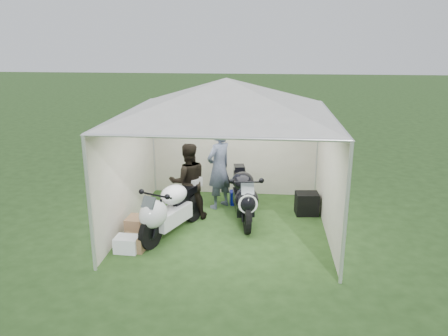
{
  "coord_description": "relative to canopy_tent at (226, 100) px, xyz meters",
  "views": [
    {
      "loc": [
        0.78,
        -8.23,
        3.71
      ],
      "look_at": [
        -0.08,
        0.35,
        1.13
      ],
      "focal_mm": 35.0,
      "sensor_mm": 36.0,
      "label": 1
    }
  ],
  "objects": [
    {
      "name": "crate_2",
      "position": [
        -1.75,
        -1.32,
        -2.48
      ],
      "size": [
        0.28,
        0.24,
        0.19
      ],
      "primitive_type": "cube",
      "rotation": [
        0.0,
        0.0,
        -0.08
      ],
      "color": "#B8BDC2",
      "rests_on": "ground"
    },
    {
      "name": "ground",
      "position": [
        0.0,
        -0.03,
        -2.58
      ],
      "size": [
        80.0,
        80.0,
        0.0
      ],
      "primitive_type": "plane",
      "color": "#234018",
      "rests_on": "ground"
    },
    {
      "name": "person_dark_jacket",
      "position": [
        -0.84,
        0.31,
        -1.75
      ],
      "size": [
        0.96,
        0.85,
        1.64
      ],
      "primitive_type": "imported",
      "rotation": [
        0.0,
        0.0,
        3.47
      ],
      "color": "black",
      "rests_on": "ground"
    },
    {
      "name": "motorcycle_black",
      "position": [
        0.34,
        0.29,
        -2.0
      ],
      "size": [
        0.68,
        2.1,
        1.04
      ],
      "rotation": [
        0.0,
        0.0,
        0.17
      ],
      "color": "black",
      "rests_on": "ground"
    },
    {
      "name": "crate_0",
      "position": [
        -1.68,
        -1.33,
        -2.44
      ],
      "size": [
        0.44,
        0.35,
        0.28
      ],
      "primitive_type": "cube",
      "rotation": [
        0.0,
        0.0,
        -0.05
      ],
      "color": "silver",
      "rests_on": "ground"
    },
    {
      "name": "motorcycle_white",
      "position": [
        -1.04,
        -0.6,
        -2.01
      ],
      "size": [
        1.03,
        1.95,
        1.01
      ],
      "rotation": [
        0.0,
        0.0,
        -0.39
      ],
      "color": "black",
      "rests_on": "ground"
    },
    {
      "name": "equipment_box",
      "position": [
        1.69,
        0.77,
        -2.33
      ],
      "size": [
        0.52,
        0.44,
        0.49
      ],
      "primitive_type": "cube",
      "rotation": [
        0.0,
        0.0,
        0.1
      ],
      "color": "black",
      "rests_on": "ground"
    },
    {
      "name": "crate_1",
      "position": [
        -1.67,
        -0.64,
        -2.39
      ],
      "size": [
        0.44,
        0.44,
        0.37
      ],
      "primitive_type": "cube",
      "rotation": [
        0.0,
        0.0,
        -0.06
      ],
      "color": "#856244",
      "rests_on": "ground"
    },
    {
      "name": "paddock_stand",
      "position": [
        0.18,
        1.23,
        -2.42
      ],
      "size": [
        0.45,
        0.32,
        0.31
      ],
      "primitive_type": "cube",
      "rotation": [
        0.0,
        0.0,
        0.17
      ],
      "color": "#121CD3",
      "rests_on": "ground"
    },
    {
      "name": "person_blue_jacket",
      "position": [
        -0.26,
        1.0,
        -1.65
      ],
      "size": [
        0.76,
        0.81,
        1.86
      ],
      "primitive_type": "imported",
      "rotation": [
        0.0,
        0.0,
        -2.21
      ],
      "color": "slate",
      "rests_on": "ground"
    },
    {
      "name": "canopy_tent",
      "position": [
        0.0,
        0.0,
        0.0
      ],
      "size": [
        5.66,
        5.66,
        3.0
      ],
      "color": "silver",
      "rests_on": "ground"
    },
    {
      "name": "crate_3",
      "position": [
        -1.56,
        -1.27,
        -2.44
      ],
      "size": [
        0.46,
        0.36,
        0.28
      ],
      "primitive_type": "cube",
      "rotation": [
        0.0,
        0.0,
        -0.15
      ],
      "color": "brown",
      "rests_on": "ground"
    }
  ]
}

